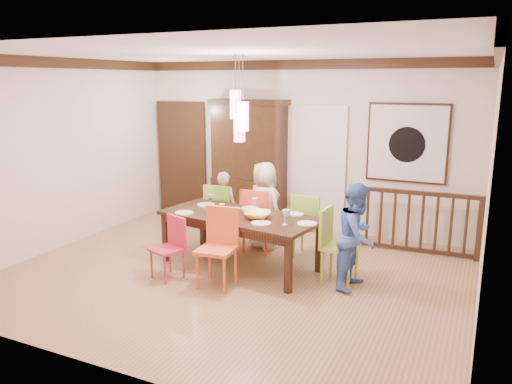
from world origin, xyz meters
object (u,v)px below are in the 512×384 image
at_px(person_end_right, 357,236).
at_px(chair_far_left, 223,209).
at_px(balustrade, 415,221).
at_px(dining_table, 240,220).
at_px(chair_end_right, 340,241).
at_px(person_far_mid, 264,206).
at_px(china_hutch, 249,163).
at_px(person_far_left, 224,208).

bearing_deg(person_end_right, chair_far_left, 77.86).
bearing_deg(person_end_right, balustrade, -8.91).
height_order(dining_table, person_end_right, person_end_right).
distance_m(chair_end_right, balustrade, 1.72).
xyz_separation_m(balustrade, person_end_right, (-0.48, -1.66, 0.17)).
bearing_deg(person_far_mid, china_hutch, -29.91).
relative_size(chair_end_right, person_end_right, 0.72).
bearing_deg(chair_end_right, person_end_right, -107.80).
bearing_deg(dining_table, person_end_right, 7.58).
xyz_separation_m(chair_far_left, person_end_right, (2.37, -0.83, 0.11)).
bearing_deg(person_far_mid, balustrade, -136.28).
bearing_deg(chair_end_right, person_far_mid, 63.62).
bearing_deg(person_end_right, chair_end_right, 76.34).
bearing_deg(china_hutch, person_far_mid, -54.08).
bearing_deg(dining_table, person_far_left, 139.35).
relative_size(chair_end_right, person_far_left, 0.82).
bearing_deg(person_far_left, dining_table, 127.92).
xyz_separation_m(chair_far_left, balustrade, (2.85, 0.83, -0.06)).
distance_m(chair_far_left, balustrade, 2.97).
xyz_separation_m(balustrade, person_far_left, (-2.82, -0.82, 0.09)).
height_order(chair_end_right, balustrade, chair_end_right).
xyz_separation_m(dining_table, chair_far_left, (-0.72, 0.80, -0.11)).
height_order(person_far_left, person_far_mid, person_far_mid).
relative_size(dining_table, person_far_mid, 1.72).
distance_m(dining_table, person_far_mid, 0.87).
height_order(chair_end_right, person_end_right, person_end_right).
distance_m(dining_table, chair_end_right, 1.42).
bearing_deg(chair_far_left, china_hutch, -87.51).
bearing_deg(chair_far_left, dining_table, 129.57).
height_order(dining_table, person_far_mid, person_far_mid).
distance_m(chair_far_left, chair_end_right, 2.26).
height_order(china_hutch, person_end_right, china_hutch).
bearing_deg(balustrade, person_far_mid, -162.50).
height_order(balustrade, person_far_mid, person_far_mid).
relative_size(person_far_left, person_end_right, 0.87).
bearing_deg(chair_far_left, person_far_left, -154.06).
height_order(chair_end_right, china_hutch, china_hutch).
distance_m(dining_table, person_end_right, 1.65).
distance_m(dining_table, balustrade, 2.68).
xyz_separation_m(dining_table, chair_end_right, (1.41, 0.06, -0.12)).
bearing_deg(person_far_left, chair_far_left, 25.63).
height_order(chair_end_right, person_far_mid, person_far_mid).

